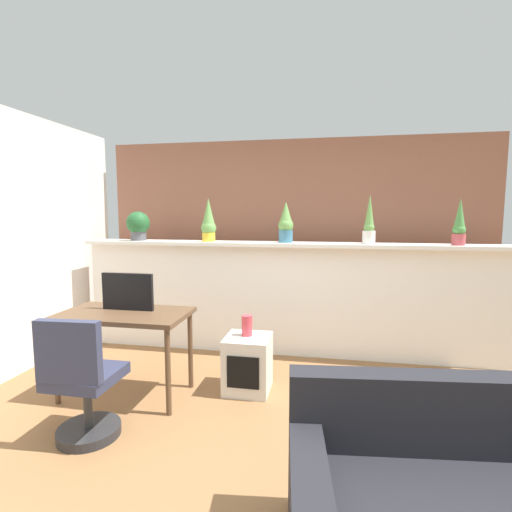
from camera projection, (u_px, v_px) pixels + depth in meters
name	position (u px, v px, depth m)	size (l,w,h in m)	color
ground_plane	(254.00, 465.00, 2.45)	(12.00, 12.00, 0.00)	brown
divider_wall	(288.00, 300.00, 4.33)	(4.75, 0.16, 1.24)	white
plant_shelf	(288.00, 244.00, 4.22)	(4.75, 0.34, 0.04)	white
brick_wall_behind	(293.00, 241.00, 4.85)	(4.75, 0.10, 2.50)	#935B47
potted_plant_0	(138.00, 225.00, 4.53)	(0.27, 0.27, 0.34)	#4C4C51
potted_plant_1	(209.00, 222.00, 4.36)	(0.17, 0.17, 0.49)	gold
potted_plant_2	(286.00, 223.00, 4.22)	(0.17, 0.17, 0.45)	#386B84
potted_plant_3	(369.00, 223.00, 4.04)	(0.13, 0.13, 0.52)	silver
potted_plant_4	(459.00, 225.00, 3.85)	(0.13, 0.13, 0.48)	#B7474C
desk	(125.00, 322.00, 3.32)	(1.10, 0.60, 0.75)	brown
tv_monitor	(128.00, 292.00, 3.37)	(0.47, 0.04, 0.33)	black
office_chair	(82.00, 388.00, 2.67)	(0.45, 0.46, 0.91)	#262628
side_cube_shelf	(248.00, 364.00, 3.46)	(0.40, 0.41, 0.50)	silver
vase_on_shelf	(247.00, 325.00, 3.46)	(0.10, 0.10, 0.19)	#CC3D47
couch	(464.00, 509.00, 1.72)	(1.64, 0.93, 0.80)	black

